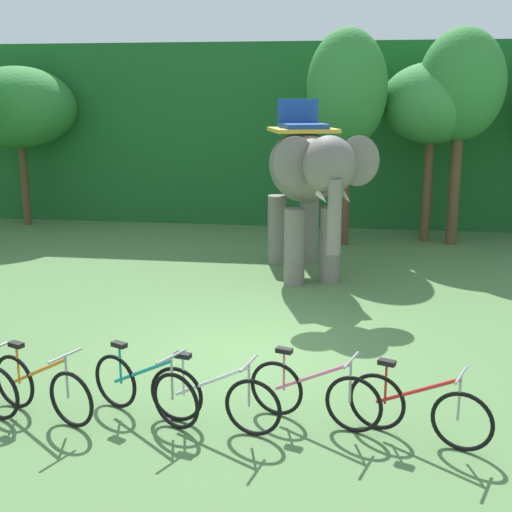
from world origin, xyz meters
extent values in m
plane|color=#567F47|center=(0.00, 0.00, 0.00)|extent=(80.00, 80.00, 0.00)
cube|color=#1E6028|center=(0.00, 13.03, 2.65)|extent=(36.00, 6.00, 5.31)
cylinder|color=brown|center=(-8.26, 9.23, 1.21)|extent=(0.22, 0.22, 2.43)
ellipsoid|color=#338438|center=(-8.26, 9.23, 3.48)|extent=(3.32, 3.32, 2.34)
cylinder|color=brown|center=(1.26, 7.87, 1.32)|extent=(0.31, 0.31, 2.64)
ellipsoid|color=#338438|center=(1.26, 7.87, 3.99)|extent=(2.03, 2.03, 2.99)
cylinder|color=brown|center=(3.46, 8.63, 1.35)|extent=(0.25, 0.25, 2.71)
ellipsoid|color=#3D8E42|center=(3.46, 8.63, 3.64)|extent=(2.69, 2.69, 2.08)
cylinder|color=brown|center=(4.11, 8.32, 1.42)|extent=(0.28, 0.28, 2.85)
ellipsoid|color=#338438|center=(4.11, 8.32, 4.11)|extent=(2.17, 2.17, 2.80)
ellipsoid|color=slate|center=(0.42, 4.90, 2.35)|extent=(2.23, 3.19, 1.50)
cylinder|color=slate|center=(1.07, 4.16, 0.80)|extent=(0.44, 0.44, 1.60)
cylinder|color=slate|center=(0.33, 3.93, 0.80)|extent=(0.44, 0.44, 1.60)
cylinder|color=slate|center=(0.51, 5.87, 0.80)|extent=(0.44, 0.44, 1.60)
cylinder|color=slate|center=(-0.22, 5.63, 0.80)|extent=(0.44, 0.44, 1.60)
ellipsoid|color=slate|center=(1.04, 3.00, 2.60)|extent=(1.29, 1.36, 1.10)
ellipsoid|color=slate|center=(1.58, 3.33, 2.65)|extent=(0.85, 0.41, 0.96)
ellipsoid|color=slate|center=(0.41, 2.95, 2.65)|extent=(0.85, 0.41, 0.96)
cylinder|color=slate|center=(1.18, 2.57, 1.70)|extent=(0.26, 0.26, 1.40)
cone|color=beige|center=(1.37, 2.69, 2.05)|extent=(0.29, 0.57, 0.21)
cone|color=beige|center=(0.96, 2.55, 2.05)|extent=(0.29, 0.57, 0.21)
cube|color=gold|center=(0.39, 4.99, 3.13)|extent=(1.67, 1.65, 0.08)
cube|color=#1E4799|center=(0.39, 4.99, 3.22)|extent=(1.20, 1.32, 0.10)
cube|color=#1E4799|center=(0.24, 5.47, 3.50)|extent=(0.89, 0.37, 0.56)
cylinder|color=slate|center=(-0.02, 6.25, 1.90)|extent=(0.08, 0.08, 0.90)
torus|color=black|center=(-2.68, -2.25, 0.36)|extent=(0.68, 0.32, 0.71)
torus|color=black|center=(-1.75, -2.63, 0.36)|extent=(0.68, 0.32, 0.71)
cylinder|color=orange|center=(-2.24, -2.43, 0.60)|extent=(0.91, 0.41, 0.54)
cylinder|color=orange|center=(-2.59, -2.29, 0.61)|extent=(0.03, 0.03, 0.52)
cube|color=black|center=(-2.59, -2.29, 0.88)|extent=(0.22, 0.17, 0.06)
cylinder|color=#9E9EA3|center=(-1.80, -2.61, 0.64)|extent=(0.03, 0.03, 0.55)
cylinder|color=#9E9EA3|center=(-1.80, -2.61, 0.91)|extent=(0.23, 0.49, 0.03)
torus|color=black|center=(-1.41, -2.06, 0.36)|extent=(0.66, 0.35, 0.71)
torus|color=black|center=(-0.50, -2.49, 0.36)|extent=(0.66, 0.35, 0.71)
cylinder|color=teal|center=(-0.98, -2.27, 0.60)|extent=(0.90, 0.46, 0.54)
cylinder|color=teal|center=(-1.32, -2.11, 0.61)|extent=(0.03, 0.03, 0.52)
cube|color=black|center=(-1.32, -2.11, 0.88)|extent=(0.22, 0.18, 0.06)
cylinder|color=#9E9EA3|center=(-0.55, -2.47, 0.64)|extent=(0.03, 0.03, 0.55)
cylinder|color=#9E9EA3|center=(-0.55, -2.47, 0.91)|extent=(0.25, 0.48, 0.03)
torus|color=black|center=(-0.54, -2.31, 0.36)|extent=(0.70, 0.20, 0.71)
torus|color=black|center=(0.43, -2.53, 0.36)|extent=(0.70, 0.20, 0.71)
cylinder|color=silver|center=(-0.08, -2.41, 0.60)|extent=(0.96, 0.25, 0.54)
cylinder|color=silver|center=(-0.45, -2.33, 0.61)|extent=(0.03, 0.03, 0.52)
cube|color=black|center=(-0.45, -2.33, 0.88)|extent=(0.22, 0.14, 0.06)
cylinder|color=#9E9EA3|center=(0.38, -2.52, 0.64)|extent=(0.03, 0.03, 0.55)
cylinder|color=#9E9EA3|center=(0.38, -2.52, 0.91)|extent=(0.14, 0.51, 0.03)
torus|color=black|center=(0.64, -1.97, 0.36)|extent=(0.69, 0.26, 0.71)
torus|color=black|center=(1.60, -2.28, 0.36)|extent=(0.69, 0.26, 0.71)
cylinder|color=pink|center=(1.10, -2.12, 0.60)|extent=(0.94, 0.34, 0.54)
cylinder|color=pink|center=(0.74, -2.00, 0.61)|extent=(0.03, 0.03, 0.52)
cube|color=black|center=(0.74, -2.00, 0.88)|extent=(0.22, 0.16, 0.06)
cylinder|color=#9E9EA3|center=(1.55, -2.26, 0.64)|extent=(0.03, 0.03, 0.55)
cylinder|color=#9E9EA3|center=(1.55, -2.26, 0.91)|extent=(0.19, 0.51, 0.03)
torus|color=black|center=(1.87, -2.16, 0.36)|extent=(0.68, 0.31, 0.71)
torus|color=black|center=(2.80, -2.53, 0.36)|extent=(0.68, 0.31, 0.71)
cylinder|color=red|center=(2.31, -2.34, 0.60)|extent=(0.92, 0.39, 0.54)
cylinder|color=red|center=(1.96, -2.20, 0.61)|extent=(0.03, 0.03, 0.52)
cube|color=black|center=(1.96, -2.20, 0.88)|extent=(0.22, 0.17, 0.06)
cylinder|color=#9E9EA3|center=(2.75, -2.51, 0.64)|extent=(0.03, 0.03, 0.55)
cylinder|color=#9E9EA3|center=(2.75, -2.51, 0.91)|extent=(0.22, 0.50, 0.03)
camera|label=1|loc=(1.50, -9.62, 3.95)|focal=47.10mm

